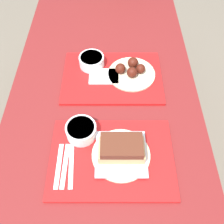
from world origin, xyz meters
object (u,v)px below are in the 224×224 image
bowl_coleslaw_near (81,130)px  bowl_coleslaw_far (92,61)px  tray_near (112,158)px  brisket_sandwich_plate (121,151)px  tray_far (112,77)px  wings_plate_far (131,71)px

bowl_coleslaw_near → bowl_coleslaw_far: bearing=86.8°
tray_near → bowl_coleslaw_far: 0.49m
brisket_sandwich_plate → tray_far: bearing=94.5°
wings_plate_far → tray_near: bearing=-101.9°
brisket_sandwich_plate → bowl_coleslaw_far: 0.48m
tray_far → brisket_sandwich_plate: size_ratio=2.11×
bowl_coleslaw_far → wings_plate_far: bearing=-16.9°
tray_near → wings_plate_far: size_ratio=2.09×
tray_near → brisket_sandwich_plate: size_ratio=2.11×
bowl_coleslaw_far → wings_plate_far: 0.19m
wings_plate_far → bowl_coleslaw_near: bearing=-122.2°
bowl_coleslaw_far → wings_plate_far: (0.18, -0.06, -0.01)m
brisket_sandwich_plate → wings_plate_far: size_ratio=0.99×
tray_near → bowl_coleslaw_far: bearing=101.2°
tray_far → bowl_coleslaw_near: 0.33m
tray_near → tray_far: size_ratio=1.00×
tray_far → bowl_coleslaw_far: bearing=142.9°
brisket_sandwich_plate → tray_near: bearing=-166.7°
tray_far → bowl_coleslaw_near: (-0.12, -0.31, 0.03)m
brisket_sandwich_plate → bowl_coleslaw_far: (-0.13, 0.47, -0.01)m
tray_near → brisket_sandwich_plate: 0.05m
wings_plate_far → tray_far: bearing=-168.8°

